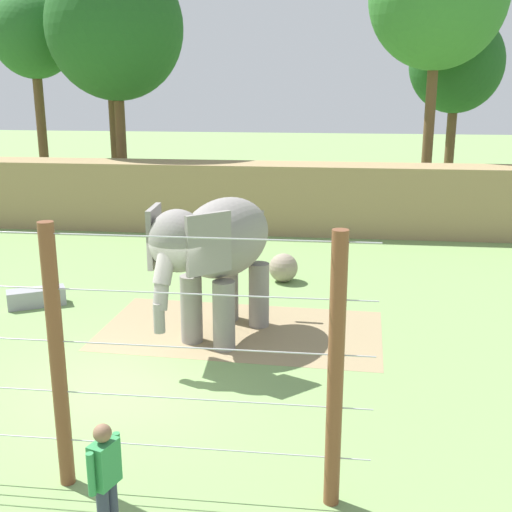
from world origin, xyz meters
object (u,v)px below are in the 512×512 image
(enrichment_ball, at_px, (283,268))
(zookeeper, at_px, (106,481))
(elephant, at_px, (217,247))
(feed_trough, at_px, (36,297))

(enrichment_ball, bearing_deg, zookeeper, -96.45)
(elephant, height_order, enrichment_ball, elephant)
(elephant, distance_m, zookeeper, 6.77)
(feed_trough, bearing_deg, enrichment_ball, 24.72)
(elephant, xyz_separation_m, enrichment_ball, (1.08, 4.30, -1.67))
(zookeeper, distance_m, feed_trough, 9.51)
(elephant, distance_m, feed_trough, 5.50)
(zookeeper, bearing_deg, enrichment_ball, 83.55)
(enrichment_ball, distance_m, feed_trough, 6.64)
(enrichment_ball, height_order, zookeeper, zookeeper)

